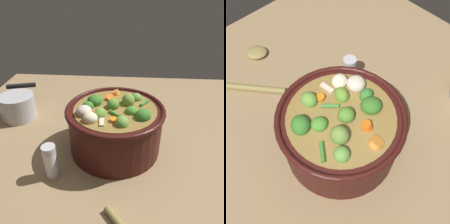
# 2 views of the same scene
# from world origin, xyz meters

# --- Properties ---
(ground_plane) EXTENTS (1.10, 1.10, 0.00)m
(ground_plane) POSITION_xyz_m (0.00, 0.00, 0.00)
(ground_plane) COLOR #8C704C
(cooking_pot) EXTENTS (0.27, 0.27, 0.16)m
(cooking_pot) POSITION_xyz_m (-0.00, -0.00, 0.07)
(cooking_pot) COLOR #38110F
(cooking_pot) RESTS_ON ground_plane
(wooden_spoon) EXTENTS (0.22, 0.22, 0.02)m
(wooden_spoon) POSITION_xyz_m (0.02, -0.34, 0.01)
(wooden_spoon) COLOR olive
(wooden_spoon) RESTS_ON ground_plane
(salt_shaker) EXTENTS (0.03, 0.03, 0.09)m
(salt_shaker) POSITION_xyz_m (-0.15, -0.12, 0.05)
(salt_shaker) COLOR silver
(salt_shaker) RESTS_ON ground_plane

